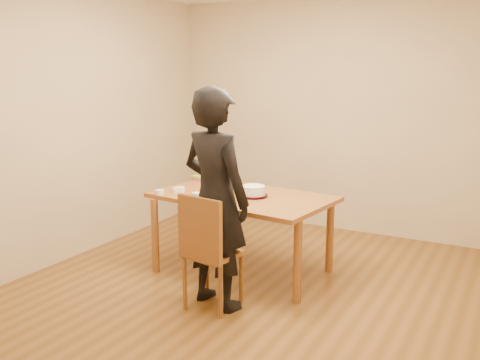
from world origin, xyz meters
The scene contains 16 objects.
room_shell centered at (0.00, 0.34, 1.35)m, with size 4.00×4.50×2.70m.
dining_table centered at (-0.27, 0.47, 0.73)m, with size 1.60×0.95×0.04m, color brown.
dining_chair centered at (-0.12, -0.30, 0.45)m, with size 0.39×0.39×0.04m, color brown.
cake_plate centered at (-0.15, 0.46, 0.76)m, with size 0.26×0.26×0.02m, color red.
cake centered at (-0.15, 0.46, 0.81)m, with size 0.22×0.22×0.07m, color white.
frosting_dome centered at (-0.15, 0.46, 0.85)m, with size 0.22×0.22×0.03m, color white.
frosting_tub centered at (-0.52, 0.07, 0.79)m, with size 0.08×0.08×0.08m, color white.
frosting_lid centered at (-0.66, 0.15, 0.75)m, with size 0.10×0.10×0.01m, color #171C96.
frosting_dollop centered at (-0.66, 0.15, 0.77)m, with size 0.04×0.04×0.02m, color white.
ramekin_green centered at (-0.97, 0.13, 0.77)m, with size 0.08×0.08×0.04m, color white.
ramekin_yellow centered at (-0.88, 0.28, 0.77)m, with size 0.08×0.08×0.04m, color white.
ramekin_multi centered at (-0.86, 0.31, 0.77)m, with size 0.09×0.09×0.04m, color white.
candy_box_pink centered at (-1.01, 0.85, 0.76)m, with size 0.13×0.07×0.02m, color #D3316C.
candy_box_green centered at (-1.02, 0.86, 0.78)m, with size 0.13×0.07×0.02m, color #1C9C1E.
spatula centered at (-0.44, -0.08, 0.75)m, with size 0.17×0.02×0.01m, color black.
person centered at (-0.12, -0.26, 0.89)m, with size 0.65×0.42×1.77m, color black.
Camera 1 is at (2.01, -3.76, 1.90)m, focal length 40.00 mm.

